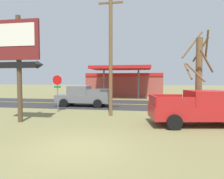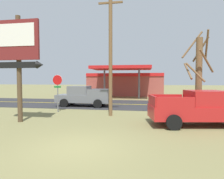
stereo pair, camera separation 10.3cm
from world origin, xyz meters
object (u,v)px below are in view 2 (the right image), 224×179
Objects in this scene: stop_sign at (58,87)px; gas_station at (125,84)px; utility_pole at (111,46)px; pickup_red_parked_on_lawn at (198,108)px; motel_sign at (18,50)px; bare_tree at (199,75)px; pickup_grey_on_road at (83,96)px.

gas_station is at bearing 78.26° from stop_sign.
pickup_red_parked_on_lawn is at bearing -21.40° from utility_pole.
stop_sign is 18.11m from gas_station.
motel_sign is 2.16× the size of stop_sign.
stop_sign is 5.34m from utility_pole.
bare_tree is (10.18, -1.23, 0.82)m from stop_sign.
utility_pole is 1.69× the size of pickup_red_parked_on_lawn.
gas_station is (3.68, 17.73, -0.08)m from stop_sign.
stop_sign is at bearing 173.13° from bare_tree.
utility_pole is 6.96m from pickup_red_parked_on_lawn.
pickup_grey_on_road is at bearing 74.71° from stop_sign.
motel_sign is 22.13m from gas_station.
utility_pole is 18.84m from gas_station.
bare_tree reaches higher than stop_sign.
bare_tree is at bearing 76.16° from pickup_red_parked_on_lawn.
bare_tree is 0.49× the size of gas_station.
bare_tree is 1.07× the size of pickup_red_parked_on_lawn.
motel_sign is at bearing -149.31° from utility_pole.
bare_tree is (5.77, -0.37, -2.05)m from utility_pole.
utility_pole is at bearing -87.76° from gas_station.
pickup_red_parked_on_lawn is (5.35, -2.10, -3.94)m from utility_pole.
utility_pole is 6.84m from pickup_grey_on_road.
pickup_red_parked_on_lawn is (-0.43, -1.73, -1.88)m from bare_tree.
bare_tree is 20.06m from gas_station.
pickup_red_parked_on_lawn is 1.05× the size of pickup_grey_on_road.
bare_tree is at bearing -6.87° from stop_sign.
gas_station is at bearing 106.37° from pickup_red_parked_on_lawn.
gas_station reaches higher than pickup_red_parked_on_lawn.
stop_sign is 3.82m from pickup_grey_on_road.
utility_pole is 1.77× the size of pickup_grey_on_road.
pickup_grey_on_road is (0.97, 3.54, -1.06)m from stop_sign.
pickup_red_parked_on_lawn is (10.38, 0.89, -3.34)m from motel_sign.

